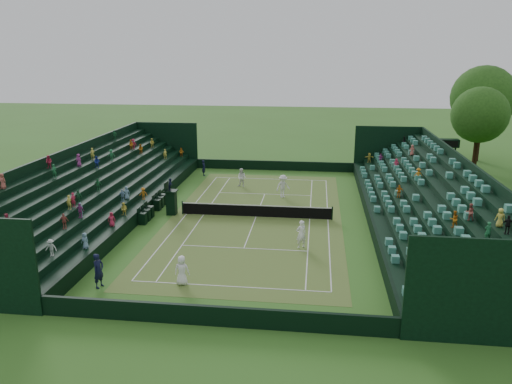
{
  "coord_description": "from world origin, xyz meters",
  "views": [
    {
      "loc": [
        4.44,
        -36.1,
        12.27
      ],
      "look_at": [
        0.0,
        0.0,
        2.0
      ],
      "focal_mm": 35.0,
      "sensor_mm": 36.0,
      "label": 1
    }
  ],
  "objects_px": {
    "player_far_east": "(283,186)",
    "player_near_east": "(301,234)",
    "player_far_west": "(242,178)",
    "umpire_chair": "(171,199)",
    "player_near_west": "(182,270)",
    "tennis_net": "(256,210)"
  },
  "relations": [
    {
      "from": "player_far_east",
      "to": "umpire_chair",
      "type": "bearing_deg",
      "value": -178.9
    },
    {
      "from": "player_near_east",
      "to": "umpire_chair",
      "type": "bearing_deg",
      "value": -55.58
    },
    {
      "from": "player_near_west",
      "to": "tennis_net",
      "type": "bearing_deg",
      "value": -103.0
    },
    {
      "from": "umpire_chair",
      "to": "player_near_west",
      "type": "distance_m",
      "value": 12.48
    },
    {
      "from": "player_near_west",
      "to": "player_far_west",
      "type": "relative_size",
      "value": 0.96
    },
    {
      "from": "umpire_chair",
      "to": "player_near_east",
      "type": "distance_m",
      "value": 11.75
    },
    {
      "from": "umpire_chair",
      "to": "player_near_east",
      "type": "xyz_separation_m",
      "value": [
        10.27,
        -5.71,
        -0.3
      ]
    },
    {
      "from": "player_near_west",
      "to": "player_far_west",
      "type": "bearing_deg",
      "value": -91.24
    },
    {
      "from": "tennis_net",
      "to": "player_far_west",
      "type": "bearing_deg",
      "value": 105.51
    },
    {
      "from": "umpire_chair",
      "to": "player_near_east",
      "type": "height_order",
      "value": "umpire_chair"
    },
    {
      "from": "player_far_west",
      "to": "player_near_west",
      "type": "bearing_deg",
      "value": -74.53
    },
    {
      "from": "tennis_net",
      "to": "player_far_west",
      "type": "height_order",
      "value": "player_far_west"
    },
    {
      "from": "player_near_east",
      "to": "player_far_west",
      "type": "distance_m",
      "value": 15.76
    },
    {
      "from": "umpire_chair",
      "to": "player_near_east",
      "type": "bearing_deg",
      "value": -29.06
    },
    {
      "from": "player_far_east",
      "to": "player_far_west",
      "type": "bearing_deg",
      "value": 109.21
    },
    {
      "from": "player_far_east",
      "to": "player_near_west",
      "type": "bearing_deg",
      "value": -137.23
    },
    {
      "from": "tennis_net",
      "to": "umpire_chair",
      "type": "relative_size",
      "value": 4.04
    },
    {
      "from": "tennis_net",
      "to": "player_near_east",
      "type": "relative_size",
      "value": 6.22
    },
    {
      "from": "player_near_east",
      "to": "player_far_west",
      "type": "xyz_separation_m",
      "value": [
        -6.07,
        14.55,
        -0.06
      ]
    },
    {
      "from": "tennis_net",
      "to": "player_near_west",
      "type": "distance_m",
      "value": 12.21
    },
    {
      "from": "player_far_west",
      "to": "umpire_chair",
      "type": "bearing_deg",
      "value": -99.49
    },
    {
      "from": "player_far_east",
      "to": "player_near_east",
      "type": "bearing_deg",
      "value": -113.78
    }
  ]
}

